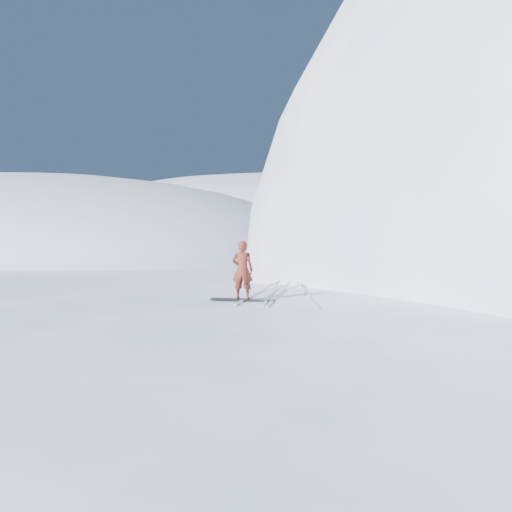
% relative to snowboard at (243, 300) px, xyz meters
% --- Properties ---
extents(ground, '(400.00, 400.00, 0.00)m').
position_rel_snowboard_xyz_m(ground, '(0.45, -2.78, -2.41)').
color(ground, white).
rests_on(ground, ground).
extents(near_ridge, '(36.00, 28.00, 4.80)m').
position_rel_snowboard_xyz_m(near_ridge, '(1.45, 0.22, -2.41)').
color(near_ridge, white).
rests_on(near_ridge, ground).
extents(far_ridge_a, '(120.00, 70.00, 28.00)m').
position_rel_snowboard_xyz_m(far_ridge_a, '(-69.55, 57.22, -2.41)').
color(far_ridge_a, white).
rests_on(far_ridge_a, ground).
extents(far_ridge_c, '(140.00, 90.00, 36.00)m').
position_rel_snowboard_xyz_m(far_ridge_c, '(-39.55, 107.22, -2.41)').
color(far_ridge_c, white).
rests_on(far_ridge_c, ground).
extents(wind_bumps, '(16.00, 14.40, 1.00)m').
position_rel_snowboard_xyz_m(wind_bumps, '(-0.11, -0.66, -2.41)').
color(wind_bumps, white).
rests_on(wind_bumps, ground).
extents(snowboard, '(1.71, 0.60, 0.03)m').
position_rel_snowboard_xyz_m(snowboard, '(0.00, 0.00, 0.00)').
color(snowboard, black).
rests_on(snowboard, near_ridge).
extents(snowboarder, '(0.61, 0.45, 1.52)m').
position_rel_snowboard_xyz_m(snowboarder, '(0.00, 0.00, 0.77)').
color(snowboarder, maroon).
rests_on(snowboarder, snowboard).
extents(vapor_plume, '(10.86, 8.69, 7.60)m').
position_rel_snowboard_xyz_m(vapor_plume, '(-48.23, 39.22, -2.41)').
color(vapor_plume, white).
rests_on(vapor_plume, ground).
extents(board_tracks, '(2.87, 5.96, 0.04)m').
position_rel_snowboard_xyz_m(board_tracks, '(0.36, 2.07, 0.01)').
color(board_tracks, silver).
rests_on(board_tracks, ground).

